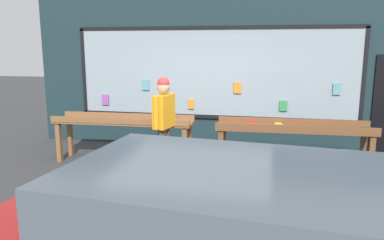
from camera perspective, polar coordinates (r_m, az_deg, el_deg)
The scene contains 6 objects.
ground_plane at distance 6.36m, azimuth 0.43°, elevation -9.62°, with size 40.00×40.00×0.00m, color #38383A.
shopfront_facade at distance 8.31m, azimuth 3.99°, elevation 8.16°, with size 8.35×0.29×3.69m.
display_table_left at distance 7.44m, azimuth -10.42°, elevation -0.72°, with size 2.75×0.71×0.93m.
display_table_right at distance 6.91m, azimuth 15.15°, elevation -1.72°, with size 2.75×0.77×0.94m.
person_browsing at distance 6.65m, azimuth -4.29°, elevation 0.43°, with size 0.31×0.67×1.73m.
small_dog at distance 6.79m, azimuth -7.57°, elevation -5.91°, with size 0.28×0.58×0.42m.
Camera 1 is at (1.17, -5.83, 2.25)m, focal length 35.00 mm.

